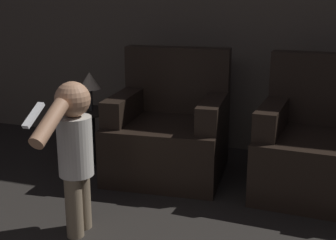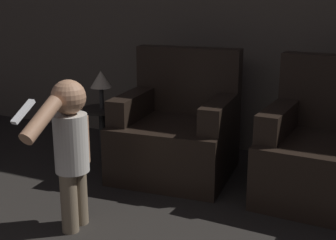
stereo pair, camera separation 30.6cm
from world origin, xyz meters
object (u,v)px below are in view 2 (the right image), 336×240
object	(u,v)px
armchair_left	(177,132)
person_toddler	(70,144)
armchair_right	(329,153)
lamp	(101,80)

from	to	relation	value
armchair_left	person_toddler	size ratio (longest dim) A/B	1.05
armchair_left	person_toddler	bearing A→B (deg)	-104.89
armchair_right	lamp	size ratio (longest dim) A/B	3.10
armchair_right	lamp	xyz separation A→B (m)	(-1.85, -0.06, 0.38)
armchair_left	lamp	world-z (taller)	armchair_left
armchair_right	person_toddler	world-z (taller)	armchair_right
armchair_left	lamp	distance (m)	0.78
armchair_left	armchair_right	world-z (taller)	same
armchair_right	person_toddler	size ratio (longest dim) A/B	1.05
armchair_right	lamp	distance (m)	1.89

